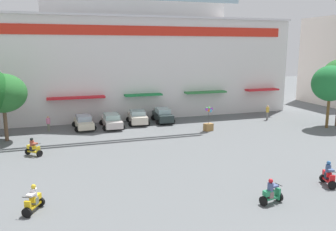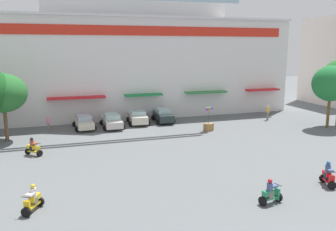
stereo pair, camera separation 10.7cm
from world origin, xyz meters
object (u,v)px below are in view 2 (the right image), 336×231
(plaza_tree_1, at_px, (331,84))
(parked_car_2, at_px, (138,117))
(scooter_rider_0, at_px, (328,176))
(pedestrian_1, at_px, (268,112))
(scooter_rider_4, at_px, (33,148))
(scooter_rider_2, at_px, (271,193))
(parked_car_3, at_px, (163,115))
(pedestrian_0, at_px, (49,123))
(balloon_vendor_cart, at_px, (209,121))
(parked_car_0, at_px, (84,122))
(plaza_tree_0, at_px, (3,93))
(parked_car_1, at_px, (112,121))
(scooter_rider_6, at_px, (33,200))

(plaza_tree_1, relative_size, parked_car_2, 1.64)
(scooter_rider_0, xyz_separation_m, pedestrian_1, (7.81, 18.20, 0.35))
(parked_car_2, height_order, scooter_rider_4, parked_car_2)
(scooter_rider_2, relative_size, pedestrian_1, 0.83)
(parked_car_3, height_order, pedestrian_0, parked_car_3)
(pedestrian_0, height_order, balloon_vendor_cart, balloon_vendor_cart)
(parked_car_3, bearing_deg, balloon_vendor_cart, -59.21)
(parked_car_2, height_order, scooter_rider_0, scooter_rider_0)
(scooter_rider_0, xyz_separation_m, pedestrian_0, (-16.64, 20.28, 0.23))
(parked_car_0, xyz_separation_m, scooter_rider_4, (-4.57, -8.09, -0.13))
(scooter_rider_0, bearing_deg, plaza_tree_0, 138.96)
(parked_car_3, relative_size, scooter_rider_2, 2.76)
(parked_car_1, relative_size, balloon_vendor_cart, 1.82)
(parked_car_0, distance_m, scooter_rider_0, 24.10)
(scooter_rider_4, bearing_deg, scooter_rider_6, -87.06)
(pedestrian_0, bearing_deg, scooter_rider_2, -61.08)
(parked_car_2, bearing_deg, parked_car_1, -164.29)
(plaza_tree_0, xyz_separation_m, scooter_rider_0, (20.24, -17.62, -3.74))
(pedestrian_1, bearing_deg, balloon_vendor_cart, -162.65)
(parked_car_2, bearing_deg, scooter_rider_6, -117.79)
(plaza_tree_1, distance_m, scooter_rider_6, 30.89)
(plaza_tree_0, distance_m, parked_car_3, 16.70)
(pedestrian_0, bearing_deg, scooter_rider_4, -97.36)
(parked_car_2, bearing_deg, plaza_tree_0, -166.09)
(parked_car_2, xyz_separation_m, pedestrian_0, (-9.43, -0.57, 0.10))
(parked_car_3, height_order, scooter_rider_0, parked_car_3)
(plaza_tree_1, xyz_separation_m, parked_car_0, (-24.61, 7.49, -4.00))
(scooter_rider_4, bearing_deg, pedestrian_1, 13.39)
(parked_car_0, bearing_deg, scooter_rider_6, -102.48)
(scooter_rider_6, bearing_deg, pedestrian_0, 88.34)
(parked_car_0, height_order, scooter_rider_4, same)
(parked_car_1, distance_m, scooter_rider_4, 10.84)
(parked_car_0, xyz_separation_m, scooter_rider_2, (8.29, -21.29, -0.13))
(plaza_tree_1, bearing_deg, scooter_rider_0, -132.07)
(scooter_rider_6, bearing_deg, scooter_rider_0, -6.46)
(pedestrian_1, bearing_deg, scooter_rider_4, -166.61)
(plaza_tree_0, xyz_separation_m, pedestrian_1, (28.05, 0.58, -3.39))
(plaza_tree_0, height_order, pedestrian_1, plaza_tree_0)
(scooter_rider_2, xyz_separation_m, pedestrian_0, (-11.80, 21.35, 0.28))
(plaza_tree_0, bearing_deg, balloon_vendor_cart, -6.48)
(parked_car_1, xyz_separation_m, scooter_rider_2, (5.40, -21.07, -0.15))
(plaza_tree_0, distance_m, scooter_rider_0, 27.10)
(scooter_rider_4, xyz_separation_m, pedestrian_1, (25.50, 6.07, 0.40))
(scooter_rider_2, distance_m, pedestrian_1, 23.05)
(scooter_rider_4, distance_m, balloon_vendor_cart, 17.00)
(parked_car_0, height_order, scooter_rider_2, same)
(plaza_tree_0, distance_m, parked_car_1, 10.91)
(parked_car_0, height_order, scooter_rider_0, scooter_rider_0)
(plaza_tree_1, relative_size, scooter_rider_0, 4.21)
(parked_car_0, xyz_separation_m, scooter_rider_6, (-4.04, -18.27, -0.12))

